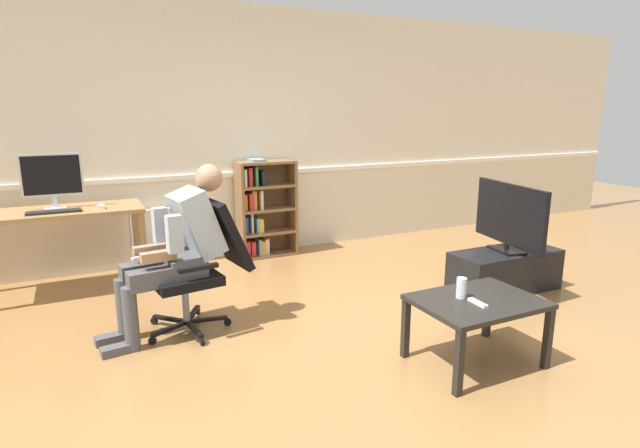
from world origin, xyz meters
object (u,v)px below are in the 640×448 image
object	(u,v)px
tv_screen	(509,216)
radiator	(171,236)
coffee_table	(477,307)
spare_remote	(478,303)
computer_mouse	(101,207)
bookshelf	(262,210)
imac_monitor	(52,177)
person_seated	(177,247)
drinking_glass	(461,288)
office_chair	(203,260)
keyboard	(54,212)
computer_desk	(61,221)
tv_stand	(505,271)

from	to	relation	value
tv_screen	radiator	bearing A→B (deg)	60.73
coffee_table	spare_remote	size ratio (longest dim) A/B	5.21
spare_remote	computer_mouse	bearing A→B (deg)	129.92
bookshelf	imac_monitor	bearing A→B (deg)	-173.97
bookshelf	coffee_table	bearing A→B (deg)	-82.14
radiator	coffee_table	xyz separation A→B (m)	(1.40, -3.03, 0.08)
person_seated	spare_remote	xyz separation A→B (m)	(1.56, -1.38, -0.21)
coffee_table	person_seated	bearing A→B (deg)	141.06
coffee_table	bookshelf	bearing A→B (deg)	97.86
person_seated	spare_remote	bearing A→B (deg)	40.63
imac_monitor	drinking_glass	xyz separation A→B (m)	(2.34, -2.66, -0.53)
radiator	spare_remote	distance (m)	3.38
bookshelf	spare_remote	xyz separation A→B (m)	(0.34, -3.00, -0.07)
computer_mouse	office_chair	world-z (taller)	office_chair
radiator	spare_remote	size ratio (longest dim) A/B	5.08
keyboard	computer_mouse	xyz separation A→B (m)	(0.37, 0.02, 0.01)
keyboard	person_seated	bearing A→B (deg)	-56.02
person_seated	keyboard	bearing A→B (deg)	-154.01
office_chair	tv_screen	size ratio (longest dim) A/B	1.05
person_seated	drinking_glass	xyz separation A→B (m)	(1.54, -1.25, -0.15)
computer_desk	office_chair	distance (m)	1.62
computer_desk	tv_stand	bearing A→B (deg)	-25.83
office_chair	imac_monitor	bearing A→B (deg)	-152.53
bookshelf	office_chair	distance (m)	1.90
keyboard	tv_stand	size ratio (longest dim) A/B	0.42
keyboard	person_seated	world-z (taller)	person_seated
office_chair	tv_stand	world-z (taller)	office_chair
coffee_table	computer_mouse	bearing A→B (deg)	129.14
computer_desk	coffee_table	size ratio (longest dim) A/B	1.76
keyboard	bookshelf	xyz separation A→B (m)	(2.02, 0.43, -0.24)
radiator	office_chair	size ratio (longest dim) A/B	0.78
imac_monitor	person_seated	bearing A→B (deg)	-60.58
radiator	computer_desk	bearing A→B (deg)	-158.62
tv_screen	keyboard	bearing A→B (deg)	76.32
computer_desk	bookshelf	distance (m)	2.01
keyboard	office_chair	world-z (taller)	office_chair
computer_desk	bookshelf	size ratio (longest dim) A/B	1.26
computer_mouse	bookshelf	distance (m)	1.72
imac_monitor	bookshelf	size ratio (longest dim) A/B	0.46
computer_desk	computer_mouse	size ratio (longest dim) A/B	13.79
radiator	spare_remote	xyz separation A→B (m)	(1.33, -3.10, 0.14)
bookshelf	radiator	xyz separation A→B (m)	(-0.99, 0.10, -0.21)
bookshelf	radiator	world-z (taller)	bookshelf
computer_desk	person_seated	bearing A→B (deg)	-60.06
radiator	spare_remote	world-z (taller)	radiator
computer_desk	tv_stand	size ratio (longest dim) A/B	1.35
keyboard	tv_screen	xyz separation A→B (m)	(3.62, -1.60, -0.07)
office_chair	drinking_glass	bearing A→B (deg)	38.73
computer_mouse	drinking_glass	size ratio (longest dim) A/B	0.75
bookshelf	tv_screen	xyz separation A→B (m)	(1.60, -2.03, 0.17)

